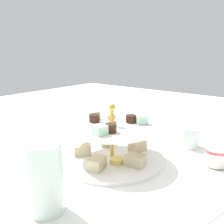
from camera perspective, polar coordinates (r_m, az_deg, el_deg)
name	(u,v)px	position (r m, az deg, el deg)	size (l,w,h in m)	color
ground_plane	(112,160)	(0.73, 0.00, -10.74)	(2.40, 2.40, 0.00)	white
tiered_serving_stand	(112,145)	(0.71, 0.01, -7.40)	(0.30, 0.30, 0.16)	white
water_glass_tall_right	(45,178)	(0.50, -14.94, -14.31)	(0.07, 0.07, 0.14)	silver
water_glass_short_left	(189,137)	(0.84, 17.10, -5.45)	(0.06, 0.06, 0.07)	silver
teacup_with_saucer	(216,158)	(0.73, 22.47, -9.69)	(0.09, 0.09, 0.05)	white
butter_knife_left	(20,146)	(0.87, -20.23, -7.23)	(0.17, 0.01, 0.00)	silver
butter_knife_right	(209,218)	(0.54, 21.22, -21.58)	(0.17, 0.01, 0.00)	silver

